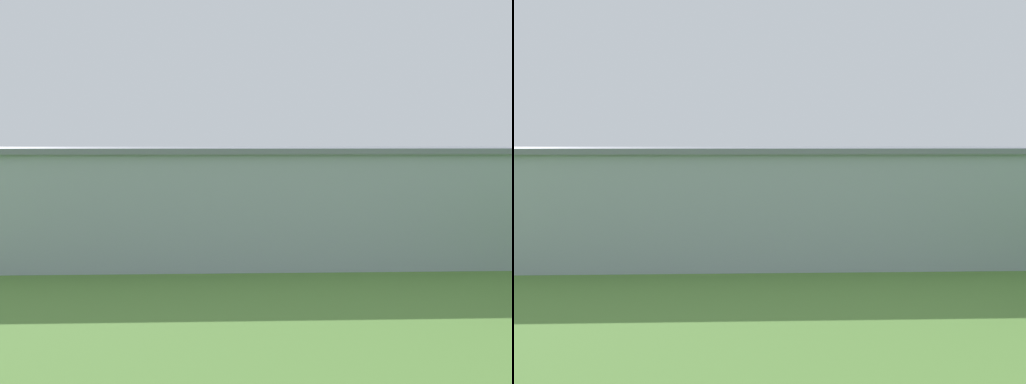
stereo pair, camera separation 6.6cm
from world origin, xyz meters
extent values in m
plane|color=#568438|center=(0.00, 0.00, 0.00)|extent=(400.00, 400.00, 0.00)
cube|color=#99A3AD|center=(5.80, 39.40, 3.54)|extent=(38.64, 12.64, 7.09)
cube|color=slate|center=(5.80, 39.40, 7.26)|extent=(39.26, 13.26, 0.35)
cube|color=#384251|center=(5.61, 33.66, 2.90)|extent=(10.00, 0.49, 5.81)
cylinder|color=#B21E1E|center=(1.33, 3.29, 3.01)|extent=(5.79, 5.60, 2.47)
cone|color=black|center=(-1.33, 5.82, 2.28)|extent=(1.17, 1.17, 0.94)
cube|color=silver|center=(0.78, 3.82, 2.68)|extent=(6.22, 6.44, 0.38)
cube|color=silver|center=(0.27, 4.30, 4.13)|extent=(6.22, 6.44, 0.38)
cube|color=#B21E1E|center=(3.38, 1.34, 4.67)|extent=(1.03, 0.99, 1.49)
cube|color=silver|center=(3.53, 1.19, 3.61)|extent=(2.44, 2.50, 0.25)
cylinder|color=black|center=(1.69, 4.26, 1.57)|extent=(0.56, 0.54, 0.64)
cylinder|color=black|center=(0.38, 2.88, 1.57)|extent=(0.56, 0.54, 0.64)
cylinder|color=#332D28|center=(2.20, 5.82, 3.40)|extent=(0.33, 0.32, 1.55)
cylinder|color=#332D28|center=(-1.15, 2.30, 3.40)|extent=(0.33, 0.32, 1.55)
cylinder|color=#3F3F47|center=(-11.17, 23.85, 0.43)|extent=(0.43, 0.43, 0.86)
cylinder|color=orange|center=(-11.17, 23.85, 1.16)|extent=(0.51, 0.51, 0.61)
sphere|color=beige|center=(-11.17, 23.85, 1.58)|extent=(0.23, 0.23, 0.23)
cylinder|color=#72338C|center=(-14.93, 24.27, 0.42)|extent=(0.34, 0.34, 0.84)
cylinder|color=beige|center=(-14.93, 24.27, 1.14)|extent=(0.41, 0.41, 0.60)
sphere|color=#D8AD84|center=(-14.93, 24.27, 1.55)|extent=(0.23, 0.23, 0.23)
cylinder|color=#3F3F47|center=(21.41, 25.76, 0.41)|extent=(0.41, 0.41, 0.82)
cylinder|color=navy|center=(21.41, 25.76, 1.12)|extent=(0.49, 0.49, 0.58)
sphere|color=beige|center=(21.41, 25.76, 1.52)|extent=(0.22, 0.22, 0.22)
cylinder|color=silver|center=(24.72, -16.12, 2.77)|extent=(0.12, 0.12, 5.54)
cone|color=orange|center=(25.42, -16.12, 5.39)|extent=(0.84, 1.39, 0.60)
camera|label=1|loc=(8.18, 82.41, 7.90)|focal=44.62mm
camera|label=2|loc=(8.12, 82.42, 7.90)|focal=44.62mm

